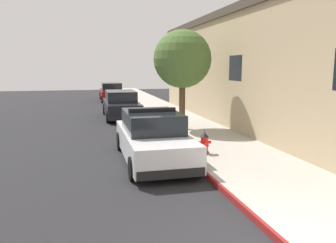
% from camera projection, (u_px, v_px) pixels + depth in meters
% --- Properties ---
extents(ground_plane, '(32.91, 60.00, 0.20)m').
position_uv_depth(ground_plane, '(56.00, 141.00, 14.14)').
color(ground_plane, '#232326').
extents(sidewalk_pavement, '(3.22, 60.00, 0.15)m').
position_uv_depth(sidewalk_pavement, '(194.00, 131.00, 15.50)').
color(sidewalk_pavement, '#ADA89E').
rests_on(sidewalk_pavement, ground).
extents(curb_painted_edge, '(0.08, 60.00, 0.15)m').
position_uv_depth(curb_painted_edge, '(159.00, 132.00, 15.12)').
color(curb_painted_edge, maroon).
rests_on(curb_painted_edge, ground).
extents(storefront_building, '(7.47, 24.28, 5.62)m').
position_uv_depth(storefront_building, '(308.00, 70.00, 15.59)').
color(storefront_building, tan).
rests_on(storefront_building, ground).
extents(police_cruiser, '(1.94, 4.84, 1.68)m').
position_uv_depth(police_cruiser, '(153.00, 138.00, 10.73)').
color(police_cruiser, white).
rests_on(police_cruiser, ground).
extents(parked_car_silver_ahead, '(1.94, 4.84, 1.56)m').
position_uv_depth(parked_car_silver_ahead, '(121.00, 105.00, 19.82)').
color(parked_car_silver_ahead, black).
rests_on(parked_car_silver_ahead, ground).
extents(parked_car_dark_far, '(1.94, 4.84, 1.56)m').
position_uv_depth(parked_car_dark_far, '(111.00, 92.00, 29.61)').
color(parked_car_dark_far, maroon).
rests_on(parked_car_dark_far, ground).
extents(fire_hydrant, '(0.44, 0.40, 0.76)m').
position_uv_depth(fire_hydrant, '(204.00, 143.00, 11.08)').
color(fire_hydrant, '#4C4C51').
rests_on(fire_hydrant, sidewalk_pavement).
extents(street_tree, '(2.59, 2.59, 4.44)m').
position_uv_depth(street_tree, '(182.00, 59.00, 15.10)').
color(street_tree, brown).
rests_on(street_tree, sidewalk_pavement).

